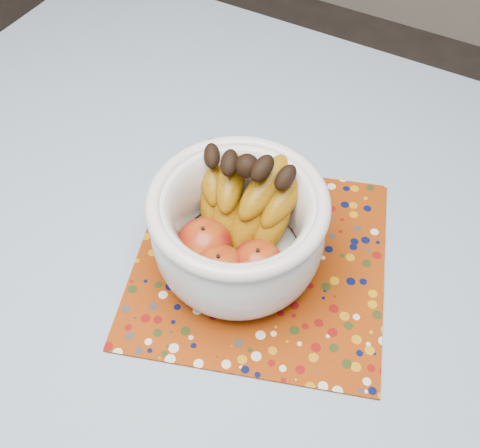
{
  "coord_description": "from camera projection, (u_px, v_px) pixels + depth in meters",
  "views": [
    {
      "loc": [
        0.24,
        -0.29,
        1.41
      ],
      "look_at": [
        0.03,
        0.1,
        0.84
      ],
      "focal_mm": 42.0,
      "sensor_mm": 36.0,
      "label": 1
    }
  ],
  "objects": [
    {
      "name": "table",
      "position": [
        189.0,
        337.0,
        0.81
      ],
      "size": [
        1.2,
        1.2,
        0.75
      ],
      "color": "brown",
      "rests_on": "ground"
    },
    {
      "name": "tablecloth",
      "position": [
        185.0,
        309.0,
        0.74
      ],
      "size": [
        1.32,
        1.32,
        0.01
      ],
      "primitive_type": "cube",
      "color": "slate",
      "rests_on": "table"
    },
    {
      "name": "placemat",
      "position": [
        260.0,
        260.0,
        0.78
      ],
      "size": [
        0.43,
        0.43,
        0.0
      ],
      "primitive_type": "cube",
      "rotation": [
        0.0,
        0.0,
        0.32
      ],
      "color": "#7D2C06",
      "rests_on": "tablecloth"
    },
    {
      "name": "fruit_bowl",
      "position": [
        238.0,
        220.0,
        0.72
      ],
      "size": [
        0.25,
        0.23,
        0.17
      ],
      "color": "silver",
      "rests_on": "placemat"
    }
  ]
}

